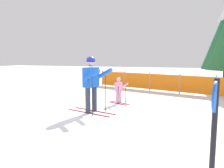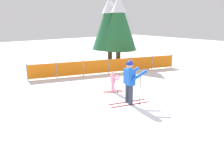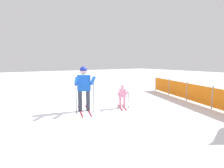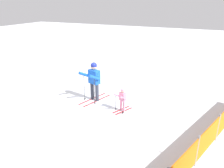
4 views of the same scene
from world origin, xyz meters
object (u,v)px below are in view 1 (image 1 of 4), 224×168
Objects in this scene: skier_adult at (92,79)px; trail_marker at (213,145)px; skier_child at (119,88)px; safety_fence at (180,84)px.

skier_adult is 5.13m from trail_marker.
skier_adult reaches higher than skier_child.
skier_child reaches higher than safety_fence.
trail_marker is (3.03, -4.14, -0.10)m from skier_adult.
skier_child is 0.11× the size of safety_fence.
skier_child is at bearing 114.65° from trail_marker.
trail_marker is at bearing -41.41° from skier_child.
safety_fence is at bearing 79.19° from skier_child.
trail_marker is at bearing -37.54° from skier_adult.
safety_fence is 5.81× the size of trail_marker.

